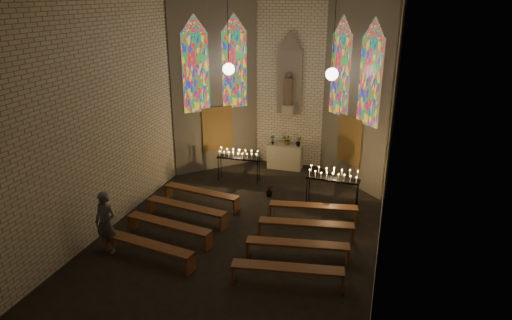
% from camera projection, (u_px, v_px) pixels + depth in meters
% --- Properties ---
extents(floor, '(12.00, 12.00, 0.00)m').
position_uv_depth(floor, '(244.00, 229.00, 14.05)').
color(floor, black).
rests_on(floor, ground).
extents(room, '(8.22, 12.43, 7.00)m').
position_uv_depth(room, '(273.00, 89.00, 15.78)').
color(room, beige).
rests_on(room, ground).
extents(altar, '(1.40, 0.60, 1.00)m').
position_uv_depth(altar, '(285.00, 156.00, 18.77)').
color(altar, '#AEA88E').
rests_on(altar, ground).
extents(flower_vase_left, '(0.23, 0.18, 0.39)m').
position_uv_depth(flower_vase_left, '(273.00, 140.00, 18.61)').
color(flower_vase_left, '#4C723F').
rests_on(flower_vase_left, altar).
extents(flower_vase_center, '(0.48, 0.45, 0.44)m').
position_uv_depth(flower_vase_center, '(288.00, 140.00, 18.53)').
color(flower_vase_center, '#4C723F').
rests_on(flower_vase_center, altar).
extents(flower_vase_right, '(0.25, 0.21, 0.41)m').
position_uv_depth(flower_vase_right, '(299.00, 141.00, 18.36)').
color(flower_vase_right, '#4C723F').
rests_on(flower_vase_right, altar).
extents(aisle_flower_pot, '(0.26, 0.26, 0.45)m').
position_uv_depth(aisle_flower_pot, '(269.00, 190.00, 16.25)').
color(aisle_flower_pot, '#4C723F').
rests_on(aisle_flower_pot, ground).
extents(votive_stand_left, '(1.66, 0.47, 1.21)m').
position_uv_depth(votive_stand_left, '(239.00, 156.00, 17.30)').
color(votive_stand_left, black).
rests_on(votive_stand_left, ground).
extents(votive_stand_right, '(1.80, 0.53, 1.31)m').
position_uv_depth(votive_stand_right, '(333.00, 176.00, 15.13)').
color(votive_stand_right, black).
rests_on(votive_stand_right, ground).
extents(pew_left_0, '(2.80, 0.81, 0.53)m').
position_uv_depth(pew_left_0, '(201.00, 193.00, 15.53)').
color(pew_left_0, brown).
rests_on(pew_left_0, ground).
extents(pew_right_0, '(2.80, 0.81, 0.53)m').
position_uv_depth(pew_right_0, '(313.00, 208.00, 14.48)').
color(pew_right_0, brown).
rests_on(pew_right_0, ground).
extents(pew_left_1, '(2.80, 0.81, 0.53)m').
position_uv_depth(pew_left_1, '(186.00, 208.00, 14.45)').
color(pew_left_1, brown).
rests_on(pew_left_1, ground).
extents(pew_right_1, '(2.80, 0.81, 0.53)m').
position_uv_depth(pew_right_1, '(306.00, 225.00, 13.40)').
color(pew_right_1, brown).
rests_on(pew_right_1, ground).
extents(pew_left_2, '(2.80, 0.81, 0.53)m').
position_uv_depth(pew_left_2, '(169.00, 226.00, 13.37)').
color(pew_left_2, brown).
rests_on(pew_left_2, ground).
extents(pew_right_2, '(2.80, 0.81, 0.53)m').
position_uv_depth(pew_right_2, '(298.00, 246.00, 12.32)').
color(pew_right_2, brown).
rests_on(pew_right_2, ground).
extents(pew_left_3, '(2.80, 0.81, 0.53)m').
position_uv_depth(pew_left_3, '(148.00, 246.00, 12.30)').
color(pew_left_3, brown).
rests_on(pew_left_3, ground).
extents(pew_right_3, '(2.80, 0.81, 0.53)m').
position_uv_depth(pew_right_3, '(287.00, 270.00, 11.25)').
color(pew_right_3, brown).
rests_on(pew_right_3, ground).
extents(visitor, '(0.68, 0.48, 1.79)m').
position_uv_depth(visitor, '(106.00, 223.00, 12.58)').
color(visitor, '#4C4A54').
rests_on(visitor, ground).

